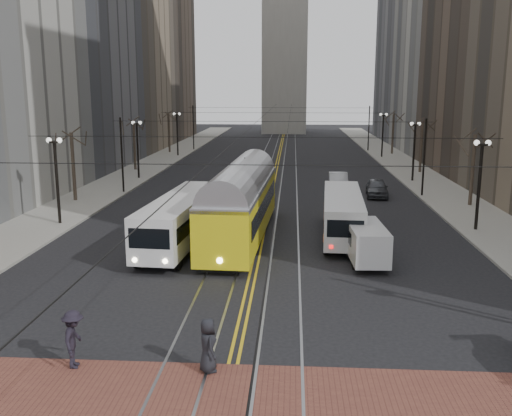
# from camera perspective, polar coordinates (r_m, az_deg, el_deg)

# --- Properties ---
(ground) EXTENTS (260.00, 260.00, 0.00)m
(ground) POSITION_cam_1_polar(r_m,az_deg,el_deg) (20.58, -2.02, -14.10)
(ground) COLOR black
(ground) RESTS_ON ground
(sidewalk_left) EXTENTS (5.00, 140.00, 0.15)m
(sidewalk_left) POSITION_cam_1_polar(r_m,az_deg,el_deg) (66.23, -11.14, 3.87)
(sidewalk_left) COLOR gray
(sidewalk_left) RESTS_ON ground
(sidewalk_right) EXTENTS (5.00, 140.00, 0.15)m
(sidewalk_right) POSITION_cam_1_polar(r_m,az_deg,el_deg) (65.36, 15.26, 3.57)
(sidewalk_right) COLOR gray
(sidewalk_right) RESTS_ON ground
(crosswalk_band) EXTENTS (25.00, 6.00, 0.01)m
(crosswalk_band) POSITION_cam_1_polar(r_m,az_deg,el_deg) (17.09, -3.43, -19.93)
(crosswalk_band) COLOR brown
(crosswalk_band) RESTS_ON ground
(streetcar_rails) EXTENTS (4.80, 130.00, 0.02)m
(streetcar_rails) POSITION_cam_1_polar(r_m,az_deg,el_deg) (64.07, 1.98, 3.76)
(streetcar_rails) COLOR gray
(streetcar_rails) RESTS_ON ground
(centre_lines) EXTENTS (0.42, 130.00, 0.01)m
(centre_lines) POSITION_cam_1_polar(r_m,az_deg,el_deg) (64.07, 1.98, 3.76)
(centre_lines) COLOR gold
(centre_lines) RESTS_ON ground
(building_left_mid) EXTENTS (16.00, 20.00, 34.00)m
(building_left_mid) POSITION_cam_1_polar(r_m,az_deg,el_deg) (70.45, -20.20, 17.66)
(building_left_mid) COLOR slate
(building_left_mid) RESTS_ON ground
(building_left_far) EXTENTS (16.00, 20.00, 40.00)m
(building_left_far) POSITION_cam_1_polar(r_m,az_deg,el_deg) (108.50, -11.47, 17.43)
(building_left_far) COLOR brown
(building_left_far) RESTS_ON ground
(building_right_far) EXTENTS (16.00, 20.00, 40.00)m
(building_right_far) POSITION_cam_1_polar(r_m,az_deg,el_deg) (107.61, 17.14, 17.20)
(building_right_far) COLOR slate
(building_right_far) RESTS_ON ground
(lamp_posts) EXTENTS (27.60, 57.20, 5.60)m
(lamp_posts) POSITION_cam_1_polar(r_m,az_deg,el_deg) (47.60, 1.39, 4.35)
(lamp_posts) COLOR black
(lamp_posts) RESTS_ON ground
(street_trees) EXTENTS (31.68, 53.28, 5.60)m
(street_trees) POSITION_cam_1_polar(r_m,az_deg,el_deg) (54.05, 1.68, 5.24)
(street_trees) COLOR #382D23
(street_trees) RESTS_ON ground
(trolley_wires) EXTENTS (25.96, 120.00, 6.60)m
(trolley_wires) POSITION_cam_1_polar(r_m,az_deg,el_deg) (53.53, 1.67, 6.23)
(trolley_wires) COLOR black
(trolley_wires) RESTS_ON ground
(transit_bus) EXTENTS (3.26, 11.66, 2.88)m
(transit_bus) POSITION_cam_1_polar(r_m,az_deg,el_deg) (33.40, -7.50, -1.35)
(transit_bus) COLOR silver
(transit_bus) RESTS_ON ground
(streetcar) EXTENTS (3.58, 15.46, 3.62)m
(streetcar) POSITION_cam_1_polar(r_m,az_deg,el_deg) (34.70, -1.46, -0.12)
(streetcar) COLOR yellow
(streetcar) RESTS_ON ground
(rear_bus) EXTENTS (2.82, 10.43, 2.69)m
(rear_bus) POSITION_cam_1_polar(r_m,az_deg,el_deg) (35.39, 8.65, -0.79)
(rear_bus) COLOR #BDBDBD
(rear_bus) RESTS_ON ground
(cargo_van) EXTENTS (1.99, 4.68, 2.04)m
(cargo_van) POSITION_cam_1_polar(r_m,az_deg,el_deg) (30.43, 10.94, -3.59)
(cargo_van) COLOR silver
(cargo_van) RESTS_ON ground
(sedan_grey) EXTENTS (2.13, 4.53, 1.50)m
(sedan_grey) POSITION_cam_1_polar(r_m,az_deg,el_deg) (49.55, 11.99, 1.99)
(sedan_grey) COLOR #42454A
(sedan_grey) RESTS_ON ground
(sedan_silver) EXTENTS (1.78, 4.79, 1.57)m
(sedan_silver) POSITION_cam_1_polar(r_m,az_deg,el_deg) (52.07, 8.22, 2.63)
(sedan_silver) COLOR #A3A5AB
(sedan_silver) RESTS_ON ground
(pedestrian_a) EXTENTS (0.89, 1.04, 1.80)m
(pedestrian_a) POSITION_cam_1_polar(r_m,az_deg,el_deg) (18.93, -4.85, -13.49)
(pedestrian_a) COLOR black
(pedestrian_a) RESTS_ON crosswalk_band
(pedestrian_d) EXTENTS (0.89, 1.35, 1.96)m
(pedestrian_d) POSITION_cam_1_polar(r_m,az_deg,el_deg) (20.00, -17.77, -12.36)
(pedestrian_d) COLOR black
(pedestrian_d) RESTS_ON crosswalk_band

